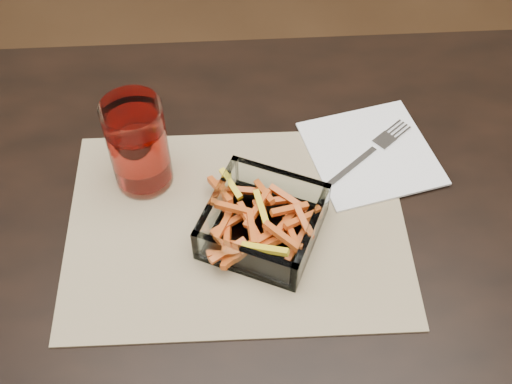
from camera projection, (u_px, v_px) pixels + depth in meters
The scene contains 6 objects.
dining_table at pixel (350, 295), 0.89m from camera, with size 1.60×0.90×0.75m.
placemat at pixel (237, 225), 0.86m from camera, with size 0.45×0.33×0.00m, color #9D8A67.
glass_bowl at pixel (263, 223), 0.83m from camera, with size 0.18×0.18×0.05m.
tumbler at pixel (139, 147), 0.85m from camera, with size 0.08×0.08×0.14m.
napkin at pixel (371, 153), 0.93m from camera, with size 0.17×0.17×0.00m, color white.
fork at pixel (370, 152), 0.93m from camera, with size 0.15×0.13×0.00m.
Camera 1 is at (-0.16, -0.42, 1.46)m, focal length 45.00 mm.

